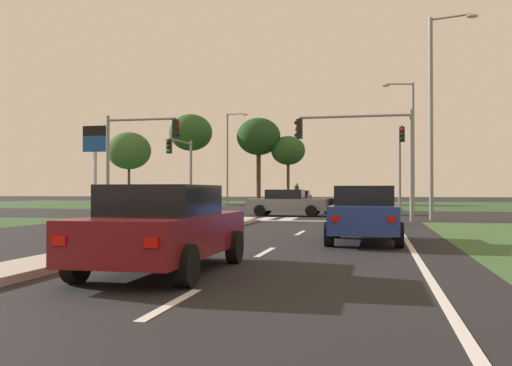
{
  "coord_description": "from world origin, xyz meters",
  "views": [
    {
      "loc": [
        6.01,
        -3.05,
        1.42
      ],
      "look_at": [
        -2.5,
        36.14,
        1.99
      ],
      "focal_mm": 38.96,
      "sensor_mm": 36.0,
      "label": 1
    }
  ],
  "objects_px": {
    "car_white_third": "(293,197)",
    "treeline_fourth": "(288,151)",
    "treeline_third": "(259,137)",
    "pedestrian_at_median": "(297,192)",
    "car_black_fourth": "(353,202)",
    "car_grey_sixth": "(287,202)",
    "street_lamp_third": "(410,139)",
    "traffic_signal_near_left": "(134,148)",
    "car_blue_fifth": "(365,214)",
    "street_lamp_fourth": "(229,154)",
    "car_navy_near": "(302,197)",
    "street_lamp_second": "(435,107)",
    "fuel_price_totem": "(95,149)",
    "traffic_signal_far_left": "(183,161)",
    "traffic_signal_far_right": "(401,154)",
    "treeline_near": "(129,151)",
    "treeline_second": "(191,133)",
    "car_maroon_second": "(164,228)",
    "traffic_signal_near_right": "(365,144)"
  },
  "relations": [
    {
      "from": "car_black_fourth",
      "to": "car_maroon_second",
      "type": "bearing_deg",
      "value": 174.87
    },
    {
      "from": "car_grey_sixth",
      "to": "treeline_third",
      "type": "xyz_separation_m",
      "value": [
        -7.85,
        29.18,
        6.65
      ]
    },
    {
      "from": "car_navy_near",
      "to": "traffic_signal_far_right",
      "type": "height_order",
      "value": "traffic_signal_far_right"
    },
    {
      "from": "car_blue_fifth",
      "to": "street_lamp_fourth",
      "type": "distance_m",
      "value": 40.95
    },
    {
      "from": "treeline_third",
      "to": "pedestrian_at_median",
      "type": "bearing_deg",
      "value": -69.4
    },
    {
      "from": "car_black_fourth",
      "to": "traffic_signal_near_left",
      "type": "xyz_separation_m",
      "value": [
        -10.74,
        -7.52,
        2.88
      ]
    },
    {
      "from": "car_grey_sixth",
      "to": "car_blue_fifth",
      "type": "bearing_deg",
      "value": 16.63
    },
    {
      "from": "car_grey_sixth",
      "to": "treeline_third",
      "type": "distance_m",
      "value": 30.94
    },
    {
      "from": "car_maroon_second",
      "to": "traffic_signal_near_right",
      "type": "xyz_separation_m",
      "value": [
        3.09,
        17.31,
        2.86
      ]
    },
    {
      "from": "car_grey_sixth",
      "to": "street_lamp_third",
      "type": "bearing_deg",
      "value": 145.07
    },
    {
      "from": "car_white_third",
      "to": "car_blue_fifth",
      "type": "distance_m",
      "value": 41.79
    },
    {
      "from": "pedestrian_at_median",
      "to": "treeline_second",
      "type": "xyz_separation_m",
      "value": [
        -15.26,
        19.62,
        6.92
      ]
    },
    {
      "from": "traffic_signal_near_left",
      "to": "street_lamp_third",
      "type": "xyz_separation_m",
      "value": [
        14.56,
        15.18,
        1.54
      ]
    },
    {
      "from": "street_lamp_fourth",
      "to": "traffic_signal_far_right",
      "type": "bearing_deg",
      "value": -44.11
    },
    {
      "from": "pedestrian_at_median",
      "to": "treeline_third",
      "type": "bearing_deg",
      "value": -107.77
    },
    {
      "from": "pedestrian_at_median",
      "to": "treeline_second",
      "type": "distance_m",
      "value": 25.8
    },
    {
      "from": "traffic_signal_near_left",
      "to": "car_navy_near",
      "type": "bearing_deg",
      "value": 84.22
    },
    {
      "from": "fuel_price_totem",
      "to": "treeline_fourth",
      "type": "distance_m",
      "value": 27.28
    },
    {
      "from": "car_maroon_second",
      "to": "car_blue_fifth",
      "type": "distance_m",
      "value": 7.24
    },
    {
      "from": "car_grey_sixth",
      "to": "treeline_near",
      "type": "relative_size",
      "value": 0.55
    },
    {
      "from": "car_black_fourth",
      "to": "fuel_price_totem",
      "type": "height_order",
      "value": "fuel_price_totem"
    },
    {
      "from": "pedestrian_at_median",
      "to": "treeline_second",
      "type": "bearing_deg",
      "value": -90.5
    },
    {
      "from": "car_grey_sixth",
      "to": "street_lamp_fourth",
      "type": "height_order",
      "value": "street_lamp_fourth"
    },
    {
      "from": "car_white_third",
      "to": "traffic_signal_near_left",
      "type": "xyz_separation_m",
      "value": [
        -3.72,
        -30.13,
        2.89
      ]
    },
    {
      "from": "treeline_third",
      "to": "car_black_fourth",
      "type": "bearing_deg",
      "value": -66.57
    },
    {
      "from": "car_navy_near",
      "to": "traffic_signal_near_right",
      "type": "height_order",
      "value": "traffic_signal_near_right"
    },
    {
      "from": "car_navy_near",
      "to": "car_white_third",
      "type": "bearing_deg",
      "value": 89.57
    },
    {
      "from": "traffic_signal_far_left",
      "to": "traffic_signal_near_left",
      "type": "relative_size",
      "value": 0.97
    },
    {
      "from": "car_white_third",
      "to": "traffic_signal_far_right",
      "type": "xyz_separation_m",
      "value": [
        10.0,
        -18.35,
        3.15
      ]
    },
    {
      "from": "car_white_third",
      "to": "treeline_third",
      "type": "bearing_deg",
      "value": -40.05
    },
    {
      "from": "fuel_price_totem",
      "to": "treeline_fourth",
      "type": "height_order",
      "value": "treeline_fourth"
    },
    {
      "from": "street_lamp_second",
      "to": "street_lamp_fourth",
      "type": "xyz_separation_m",
      "value": [
        -17.23,
        25.67,
        -0.34
      ]
    },
    {
      "from": "car_grey_sixth",
      "to": "car_white_third",
      "type": "bearing_deg",
      "value": -172.25
    },
    {
      "from": "traffic_signal_near_right",
      "to": "street_lamp_second",
      "type": "bearing_deg",
      "value": 26.54
    },
    {
      "from": "treeline_near",
      "to": "street_lamp_fourth",
      "type": "bearing_deg",
      "value": -23.07
    },
    {
      "from": "pedestrian_at_median",
      "to": "treeline_near",
      "type": "bearing_deg",
      "value": -76.77
    },
    {
      "from": "car_maroon_second",
      "to": "pedestrian_at_median",
      "type": "bearing_deg",
      "value": 94.05
    },
    {
      "from": "car_black_fourth",
      "to": "street_lamp_third",
      "type": "distance_m",
      "value": 9.63
    },
    {
      "from": "car_black_fourth",
      "to": "traffic_signal_near_left",
      "type": "bearing_deg",
      "value": 125.0
    },
    {
      "from": "car_navy_near",
      "to": "street_lamp_second",
      "type": "relative_size",
      "value": 0.46
    },
    {
      "from": "traffic_signal_near_left",
      "to": "treeline_second",
      "type": "xyz_separation_m",
      "value": [
        -9.08,
        35.25,
        4.59
      ]
    },
    {
      "from": "car_black_fourth",
      "to": "street_lamp_third",
      "type": "height_order",
      "value": "street_lamp_third"
    },
    {
      "from": "car_grey_sixth",
      "to": "fuel_price_totem",
      "type": "relative_size",
      "value": 0.76
    },
    {
      "from": "traffic_signal_far_left",
      "to": "treeline_third",
      "type": "xyz_separation_m",
      "value": [
        0.82,
        22.42,
        3.81
      ]
    },
    {
      "from": "street_lamp_fourth",
      "to": "treeline_near",
      "type": "bearing_deg",
      "value": 156.93
    },
    {
      "from": "car_navy_near",
      "to": "fuel_price_totem",
      "type": "bearing_deg",
      "value": 69.17
    },
    {
      "from": "car_grey_sixth",
      "to": "traffic_signal_far_right",
      "type": "bearing_deg",
      "value": 137.57
    },
    {
      "from": "car_navy_near",
      "to": "car_white_third",
      "type": "height_order",
      "value": "car_white_third"
    },
    {
      "from": "car_white_third",
      "to": "treeline_fourth",
      "type": "xyz_separation_m",
      "value": [
        -1.15,
        4.26,
        5.11
      ]
    },
    {
      "from": "car_white_third",
      "to": "traffic_signal_far_left",
      "type": "relative_size",
      "value": 0.82
    }
  ]
}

